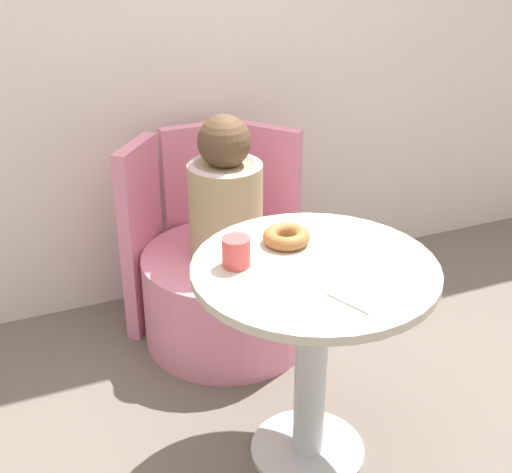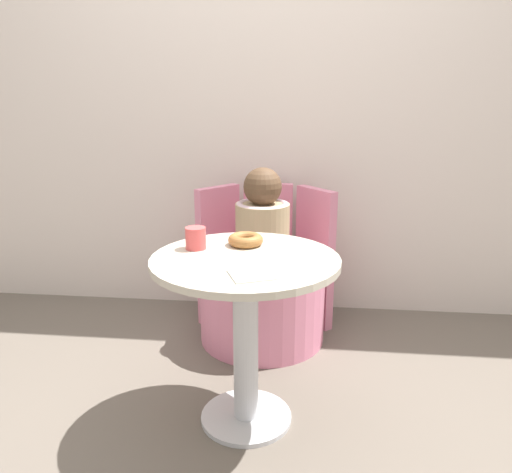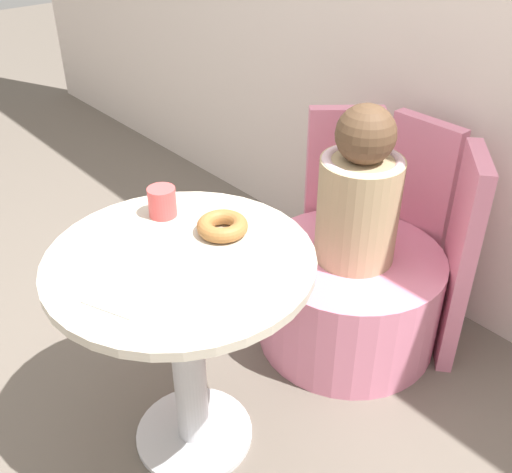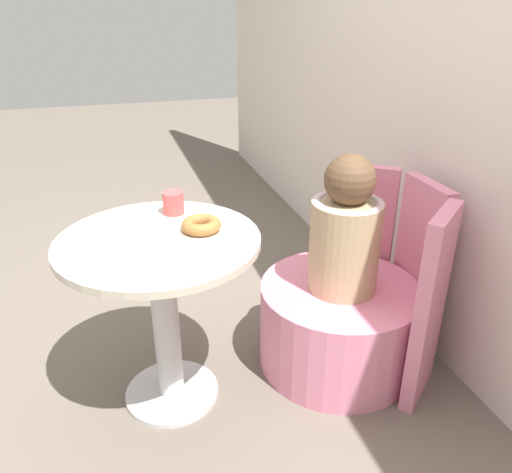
{
  "view_description": "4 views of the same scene",
  "coord_description": "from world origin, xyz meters",
  "px_view_note": "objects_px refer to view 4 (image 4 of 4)",
  "views": [
    {
      "loc": [
        -0.73,
        -1.43,
        1.56
      ],
      "look_at": [
        0.01,
        0.32,
        0.59
      ],
      "focal_mm": 50.0,
      "sensor_mm": 36.0,
      "label": 1
    },
    {
      "loc": [
        0.26,
        -1.61,
        1.18
      ],
      "look_at": [
        0.05,
        0.3,
        0.64
      ],
      "focal_mm": 35.0,
      "sensor_mm": 36.0,
      "label": 2
    },
    {
      "loc": [
        1.06,
        -0.62,
        1.46
      ],
      "look_at": [
        -0.0,
        0.3,
        0.56
      ],
      "focal_mm": 42.0,
      "sensor_mm": 36.0,
      "label": 3
    },
    {
      "loc": [
        1.51,
        -0.11,
        1.33
      ],
      "look_at": [
        0.06,
        0.34,
        0.62
      ],
      "focal_mm": 35.0,
      "sensor_mm": 36.0,
      "label": 4
    }
  ],
  "objects_px": {
    "tub_chair": "(338,324)",
    "cup": "(173,203)",
    "round_table": "(162,285)",
    "donut": "(201,225)",
    "child_figure": "(346,231)"
  },
  "relations": [
    {
      "from": "child_figure",
      "to": "donut",
      "type": "relative_size",
      "value": 3.95
    },
    {
      "from": "child_figure",
      "to": "donut",
      "type": "distance_m",
      "value": 0.53
    },
    {
      "from": "round_table",
      "to": "donut",
      "type": "bearing_deg",
      "value": 96.81
    },
    {
      "from": "donut",
      "to": "round_table",
      "type": "bearing_deg",
      "value": -83.19
    },
    {
      "from": "child_figure",
      "to": "donut",
      "type": "xyz_separation_m",
      "value": [
        -0.01,
        -0.52,
        0.09
      ]
    },
    {
      "from": "donut",
      "to": "cup",
      "type": "xyz_separation_m",
      "value": [
        -0.17,
        -0.06,
        0.02
      ]
    },
    {
      "from": "round_table",
      "to": "cup",
      "type": "xyz_separation_m",
      "value": [
        -0.19,
        0.08,
        0.21
      ]
    },
    {
      "from": "tub_chair",
      "to": "round_table",
      "type": "bearing_deg",
      "value": -89.76
    },
    {
      "from": "child_figure",
      "to": "donut",
      "type": "bearing_deg",
      "value": -91.58
    },
    {
      "from": "tub_chair",
      "to": "donut",
      "type": "distance_m",
      "value": 0.72
    },
    {
      "from": "round_table",
      "to": "cup",
      "type": "bearing_deg",
      "value": 157.34
    },
    {
      "from": "round_table",
      "to": "child_figure",
      "type": "bearing_deg",
      "value": 90.24
    },
    {
      "from": "tub_chair",
      "to": "donut",
      "type": "height_order",
      "value": "donut"
    },
    {
      "from": "tub_chair",
      "to": "cup",
      "type": "bearing_deg",
      "value": -107.79
    },
    {
      "from": "tub_chair",
      "to": "child_figure",
      "type": "xyz_separation_m",
      "value": [
        -0.0,
        0.0,
        0.41
      ]
    }
  ]
}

